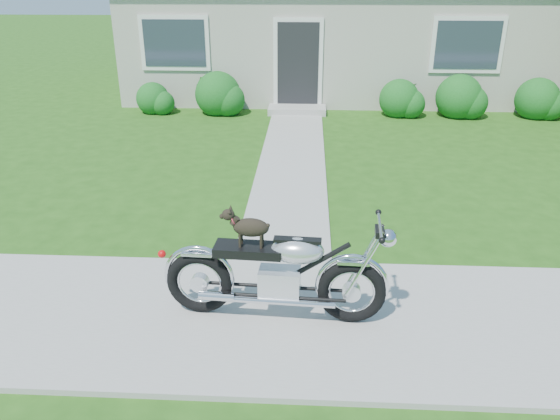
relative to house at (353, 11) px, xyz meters
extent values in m
plane|color=#235114|center=(0.00, -11.99, -2.16)|extent=(80.00, 80.00, 0.00)
cube|color=#9E9B93|center=(0.00, -11.99, -2.14)|extent=(24.00, 2.20, 0.04)
cube|color=#9E9B93|center=(-1.50, -6.99, -2.14)|extent=(1.20, 8.00, 0.03)
cube|color=beige|center=(0.00, 0.01, -0.66)|extent=(12.00, 6.00, 3.00)
cube|color=black|center=(-1.50, -3.02, -1.11)|extent=(1.00, 0.06, 2.10)
cube|color=#9E9B93|center=(-1.50, -3.37, -2.08)|extent=(1.40, 0.70, 0.16)
cube|color=#2D3847|center=(-4.50, -3.02, -0.56)|extent=(1.70, 0.05, 1.30)
cube|color=#2D3847|center=(2.50, -3.02, -0.56)|extent=(1.70, 0.05, 1.30)
sphere|color=#185C1D|center=(-5.02, -3.49, -1.82)|extent=(0.80, 0.80, 0.80)
sphere|color=#185C1D|center=(-3.42, -3.49, -1.69)|extent=(1.10, 1.10, 1.10)
sphere|color=#185C1D|center=(0.94, -3.49, -1.76)|extent=(0.95, 0.95, 0.95)
sphere|color=#185C1D|center=(4.16, -3.49, -1.73)|extent=(1.01, 1.01, 1.01)
sphere|color=#185C1D|center=(2.34, -3.49, -1.70)|extent=(1.08, 1.08, 1.08)
imported|color=#1E6019|center=(-3.60, -3.44, -1.74)|extent=(0.76, 0.67, 0.83)
imported|color=#1C651B|center=(1.16, -3.44, -1.77)|extent=(0.61, 0.61, 0.77)
torus|color=black|center=(-0.77, -12.07, -1.78)|extent=(0.68, 0.15, 0.67)
torus|color=black|center=(-2.26, -11.98, -1.78)|extent=(0.68, 0.15, 0.67)
cube|color=silver|center=(-1.46, -12.02, -1.73)|extent=(0.41, 0.26, 0.30)
ellipsoid|color=silver|center=(-1.30, -12.04, -1.36)|extent=(0.53, 0.32, 0.26)
cube|color=black|center=(-1.76, -12.01, -1.38)|extent=(0.66, 0.30, 0.09)
cube|color=silver|center=(-0.77, -12.07, -1.44)|extent=(0.31, 0.16, 0.03)
cube|color=silver|center=(-2.26, -11.98, -1.44)|extent=(0.31, 0.16, 0.03)
cylinder|color=silver|center=(-0.55, -12.08, -1.06)|extent=(0.06, 0.60, 0.03)
sphere|color=silver|center=(-0.47, -12.09, -1.18)|extent=(0.18, 0.18, 0.17)
cylinder|color=silver|center=(-1.47, -12.15, -1.86)|extent=(1.10, 0.13, 0.06)
ellipsoid|color=black|center=(-1.73, -12.01, -1.15)|extent=(0.35, 0.18, 0.18)
sphere|color=black|center=(-1.95, -12.00, -1.02)|extent=(0.12, 0.12, 0.11)
cylinder|color=black|center=(-1.83, -11.96, -1.27)|extent=(0.03, 0.03, 0.14)
cylinder|color=black|center=(-1.84, -12.04, -1.27)|extent=(0.03, 0.03, 0.14)
cylinder|color=black|center=(-1.63, -11.97, -1.27)|extent=(0.03, 0.03, 0.14)
cylinder|color=black|center=(-1.64, -12.05, -1.27)|extent=(0.03, 0.03, 0.14)
torus|color=#BF3240|center=(-1.90, -12.00, -1.08)|extent=(0.06, 0.10, 0.09)
camera|label=1|loc=(-1.22, -16.59, 1.06)|focal=35.00mm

